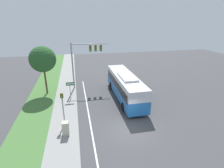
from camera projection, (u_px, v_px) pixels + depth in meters
ground_plane at (129, 130)px, 16.88m from camera, size 80.00×80.00×0.00m
sidewalk at (63, 138)px, 15.63m from camera, size 2.80×80.00×0.12m
grass_verge at (25, 143)px, 15.00m from camera, size 3.60×80.00×0.10m
lane_divider_near at (92, 134)px, 16.16m from camera, size 0.14×30.00×0.01m
bus at (125, 85)px, 23.07m from camera, size 2.66×11.16×3.39m
signal_gantry at (85, 55)px, 25.48m from camera, size 5.65×0.41×6.91m
pedestrian_signal at (63, 104)px, 16.95m from camera, size 0.28×0.34×3.38m
street_sign at (70, 88)px, 22.44m from camera, size 1.11×0.08×2.52m
utility_cabinet at (66, 128)px, 15.78m from camera, size 0.59×0.61×1.29m
roadside_tree at (43, 59)px, 23.25m from camera, size 3.49×3.49×6.64m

